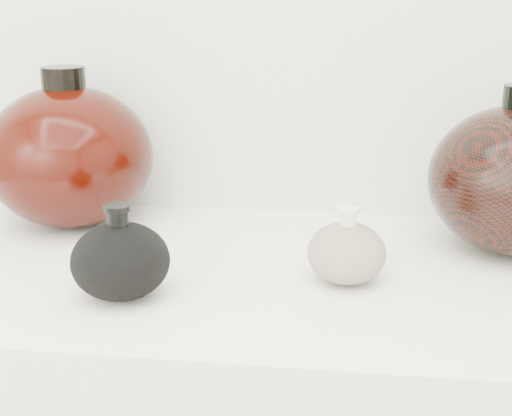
# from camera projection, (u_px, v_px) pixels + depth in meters

# --- Properties ---
(black_gourd_vase) EXTENTS (0.14, 0.14, 0.12)m
(black_gourd_vase) POSITION_uv_depth(u_px,v_px,m) (121.00, 260.00, 0.84)
(black_gourd_vase) COLOR black
(black_gourd_vase) RESTS_ON display_counter
(cream_gourd_vase) EXTENTS (0.11, 0.11, 0.10)m
(cream_gourd_vase) POSITION_uv_depth(u_px,v_px,m) (347.00, 252.00, 0.89)
(cream_gourd_vase) COLOR beige
(cream_gourd_vase) RESTS_ON display_counter
(left_round_pot) EXTENTS (0.29, 0.29, 0.24)m
(left_round_pot) POSITION_uv_depth(u_px,v_px,m) (70.00, 156.00, 1.09)
(left_round_pot) COLOR black
(left_round_pot) RESTS_ON display_counter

